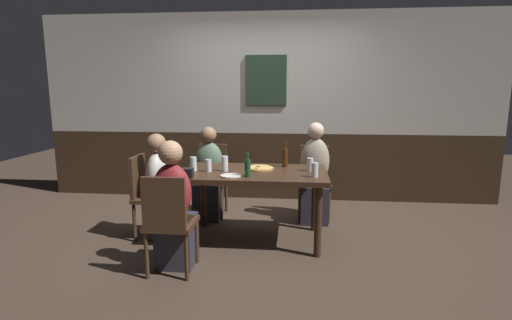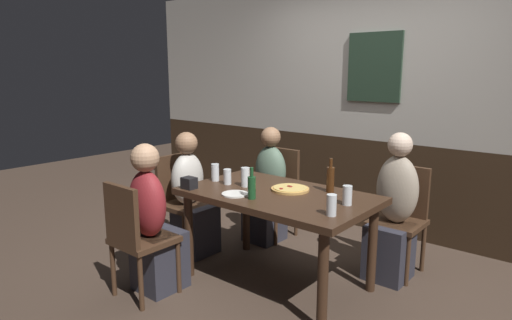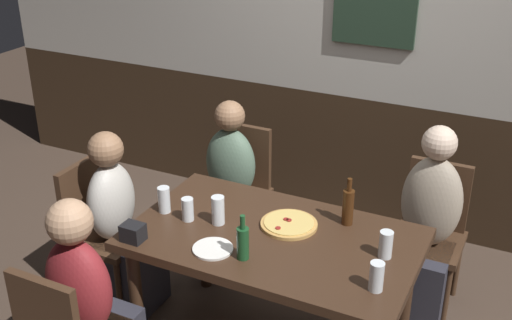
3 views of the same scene
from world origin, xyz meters
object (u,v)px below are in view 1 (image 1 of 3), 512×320
at_px(chair_head_west, 148,191).
at_px(chair_right_far, 314,177).
at_px(dining_table, 255,180).
at_px(pizza, 259,168).
at_px(chair_left_near, 169,219).
at_px(condiment_caddy, 187,173).
at_px(chair_left_far, 211,175).
at_px(person_left_far, 209,180).
at_px(beer_bottle_green, 248,167).
at_px(person_left_near, 174,214).
at_px(pint_glass_amber, 193,165).
at_px(beer_glass_half, 310,165).
at_px(beer_bottle_brown, 285,157).
at_px(beer_glass_tall, 315,171).
at_px(person_right_far, 315,180).
at_px(highball_clear, 225,165).
at_px(plate_white_large, 231,176).
at_px(person_head_west, 163,194).
at_px(pint_glass_pale, 208,166).

bearing_deg(chair_head_west, chair_right_far, 25.42).
distance_m(dining_table, chair_right_far, 1.08).
bearing_deg(pizza, chair_right_far, 50.27).
bearing_deg(chair_left_near, condiment_caddy, 86.34).
height_order(chair_left_far, person_left_far, person_left_far).
height_order(dining_table, beer_bottle_green, beer_bottle_green).
height_order(person_left_near, condiment_caddy, person_left_near).
xyz_separation_m(pint_glass_amber, beer_glass_half, (1.19, 0.10, -0.00)).
xyz_separation_m(chair_left_near, beer_bottle_brown, (0.94, 1.12, 0.35)).
xyz_separation_m(pizza, beer_glass_tall, (0.56, -0.33, 0.05)).
bearing_deg(person_left_near, chair_left_far, 90.00).
xyz_separation_m(chair_head_west, person_left_far, (0.50, 0.69, -0.02)).
relative_size(person_right_far, beer_bottle_brown, 4.49).
relative_size(chair_left_near, beer_bottle_brown, 3.34).
xyz_separation_m(person_left_near, person_left_far, (0.00, 1.37, -0.02)).
bearing_deg(highball_clear, person_left_near, -116.45).
bearing_deg(pizza, dining_table, -105.95).
distance_m(person_left_near, person_right_far, 1.88).
bearing_deg(pint_glass_amber, chair_right_far, 34.90).
bearing_deg(dining_table, chair_right_far, 52.91).
bearing_deg(plate_white_large, chair_left_far, 111.37).
height_order(chair_right_far, pizza, chair_right_far).
xyz_separation_m(dining_table, beer_glass_tall, (0.59, -0.21, 0.15)).
bearing_deg(dining_table, condiment_caddy, -150.06).
height_order(pizza, beer_bottle_green, beer_bottle_green).
xyz_separation_m(beer_glass_tall, beer_glass_half, (-0.03, 0.27, 0.00)).
xyz_separation_m(chair_right_far, plate_white_large, (-0.85, -1.10, 0.25)).
height_order(chair_right_far, beer_bottle_brown, beer_bottle_brown).
relative_size(dining_table, person_left_near, 1.27).
relative_size(person_head_west, beer_glass_half, 8.10).
height_order(highball_clear, condiment_caddy, highball_clear).
relative_size(pizza, beer_bottle_green, 1.27).
relative_size(chair_left_far, beer_glass_tall, 6.26).
bearing_deg(pint_glass_pale, dining_table, 7.13).
bearing_deg(condiment_caddy, dining_table, 29.94).
distance_m(pizza, pint_glass_pale, 0.54).
relative_size(chair_right_far, pint_glass_pale, 6.96).
distance_m(person_head_west, beer_glass_half, 1.58).
bearing_deg(condiment_caddy, person_left_near, -95.42).
relative_size(person_left_near, beer_bottle_green, 4.90).
relative_size(chair_left_near, person_left_near, 0.77).
bearing_deg(chair_left_near, chair_left_far, 90.00).
bearing_deg(beer_glass_tall, pizza, 149.40).
distance_m(person_left_near, pizza, 1.08).
relative_size(dining_table, person_left_far, 1.30).
relative_size(pizza, highball_clear, 1.92).
distance_m(person_right_far, person_left_far, 1.29).
bearing_deg(person_left_near, highball_clear, 63.55).
xyz_separation_m(chair_head_west, chair_left_far, (0.50, 0.85, 0.00)).
distance_m(person_left_near, beer_glass_tall, 1.36).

